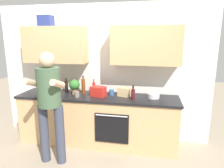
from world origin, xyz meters
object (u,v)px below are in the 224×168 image
at_px(grocery_bag_bread, 125,92).
at_px(grocery_bag_crisps, 98,91).
at_px(bottle_oil, 47,87).
at_px(grocery_bag_produce, 45,88).
at_px(mixing_bowl, 153,96).
at_px(cup_stoneware, 77,94).
at_px(potted_herb, 74,86).
at_px(bottle_syrup, 58,84).
at_px(bottle_vinegar, 83,86).
at_px(bottle_hotsauce, 94,88).
at_px(cup_coffee, 73,89).
at_px(person_standing, 50,100).
at_px(cup_tea, 111,92).
at_px(bottle_wine, 133,94).
at_px(bottle_soy, 66,86).

relative_size(grocery_bag_bread, grocery_bag_crisps, 0.89).
distance_m(bottle_oil, grocery_bag_produce, 0.24).
bearing_deg(mixing_bowl, grocery_bag_bread, 178.67).
bearing_deg(cup_stoneware, potted_herb, 121.26).
relative_size(bottle_oil, grocery_bag_crisps, 1.36).
height_order(bottle_syrup, grocery_bag_produce, bottle_syrup).
relative_size(bottle_vinegar, potted_herb, 1.22).
relative_size(bottle_oil, bottle_hotsauce, 1.29).
bearing_deg(cup_stoneware, cup_coffee, 122.18).
distance_m(cup_stoneware, cup_coffee, 0.38).
xyz_separation_m(person_standing, bottle_oil, (-0.36, 0.59, 0.03)).
xyz_separation_m(grocery_bag_produce, grocery_bag_bread, (1.50, 0.01, 0.00)).
xyz_separation_m(person_standing, grocery_bag_produce, (-0.50, 0.77, -0.04)).
bearing_deg(person_standing, cup_tea, 45.60).
relative_size(bottle_oil, bottle_wine, 1.40).
distance_m(bottle_wine, cup_stoneware, 0.97).
distance_m(bottle_oil, cup_tea, 1.15).
bearing_deg(bottle_vinegar, cup_coffee, 161.17).
height_order(cup_tea, potted_herb, potted_herb).
bearing_deg(cup_tea, bottle_wine, -23.65).
bearing_deg(bottle_oil, cup_coffee, 39.33).
relative_size(bottle_oil, bottle_syrup, 1.10).
height_order(cup_stoneware, grocery_bag_produce, grocery_bag_produce).
distance_m(bottle_syrup, cup_coffee, 0.32).
xyz_separation_m(bottle_oil, cup_tea, (1.13, 0.20, -0.10)).
xyz_separation_m(bottle_syrup, cup_stoneware, (0.51, -0.34, -0.08)).
xyz_separation_m(person_standing, cup_stoneware, (0.21, 0.57, -0.07)).
relative_size(bottle_soy, grocery_bag_bread, 1.23).
bearing_deg(grocery_bag_produce, cup_stoneware, -16.46).
height_order(bottle_hotsauce, cup_tea, bottle_hotsauce).
bearing_deg(grocery_bag_crisps, mixing_bowl, 4.54).
bearing_deg(bottle_syrup, mixing_bowl, -4.24).
relative_size(potted_herb, grocery_bag_produce, 1.37).
height_order(person_standing, bottle_soy, person_standing).
distance_m(grocery_bag_produce, grocery_bag_bread, 1.50).
bearing_deg(bottle_hotsauce, potted_herb, -159.69).
xyz_separation_m(bottle_syrup, cup_coffee, (0.31, -0.02, -0.08)).
xyz_separation_m(mixing_bowl, potted_herb, (-1.40, -0.03, 0.12)).
height_order(bottle_syrup, cup_tea, bottle_syrup).
bearing_deg(cup_tea, grocery_bag_crisps, -156.17).
bearing_deg(grocery_bag_produce, person_standing, -57.38).
bearing_deg(grocery_bag_crisps, cup_coffee, 160.64).
relative_size(bottle_oil, grocery_bag_produce, 1.70).
height_order(bottle_oil, mixing_bowl, bottle_oil).
bearing_deg(bottle_wine, cup_stoneware, -177.06).
height_order(bottle_wine, cup_coffee, bottle_wine).
height_order(bottle_vinegar, bottle_hotsauce, bottle_vinegar).
bearing_deg(grocery_bag_crisps, grocery_bag_bread, 10.85).
relative_size(bottle_soy, bottle_hotsauce, 1.03).
height_order(bottle_hotsauce, cup_stoneware, bottle_hotsauce).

